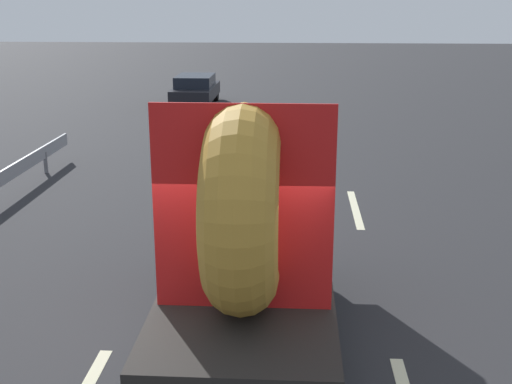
# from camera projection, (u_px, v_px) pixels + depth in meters

# --- Properties ---
(ground_plane) EXTENTS (120.00, 120.00, 0.00)m
(ground_plane) POSITION_uv_depth(u_px,v_px,m) (223.00, 369.00, 8.01)
(ground_plane) COLOR #28282B
(flatbed_truck) EXTENTS (2.02, 5.26, 3.34)m
(flatbed_truck) POSITION_uv_depth(u_px,v_px,m) (253.00, 211.00, 8.57)
(flatbed_truck) COLOR black
(flatbed_truck) RESTS_ON ground_plane
(distant_sedan) EXTENTS (1.64, 3.82, 1.24)m
(distant_sedan) POSITION_uv_depth(u_px,v_px,m) (195.00, 89.00, 27.53)
(distant_sedan) COLOR black
(distant_sedan) RESTS_ON ground_plane
(lane_dash_left_far) EXTENTS (0.16, 2.42, 0.01)m
(lane_dash_left_far) POSITION_uv_depth(u_px,v_px,m) (185.00, 205.00, 14.33)
(lane_dash_left_far) COLOR beige
(lane_dash_left_far) RESTS_ON ground_plane
(lane_dash_right_far) EXTENTS (0.16, 2.65, 0.01)m
(lane_dash_right_far) POSITION_uv_depth(u_px,v_px,m) (355.00, 209.00, 14.06)
(lane_dash_right_far) COLOR beige
(lane_dash_right_far) RESTS_ON ground_plane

